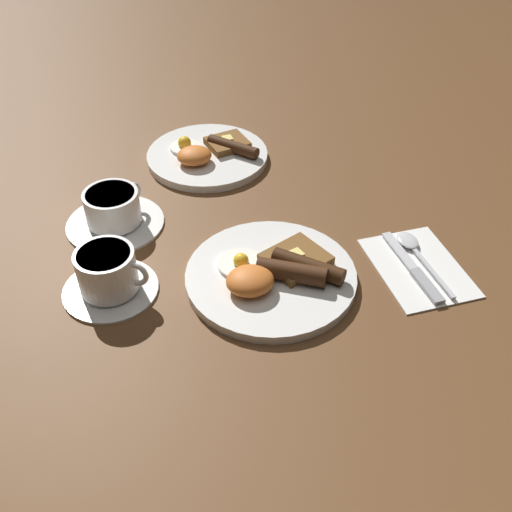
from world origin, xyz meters
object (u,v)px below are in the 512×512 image
Objects in this scene: teacup_near at (108,275)px; spoon at (413,247)px; teacup_far at (114,211)px; breakfast_plate_near at (273,275)px; breakfast_plate_far at (208,154)px; knife at (415,270)px.

spoon is (0.48, -0.01, -0.02)m from teacup_near.
breakfast_plate_near is at bearing -40.30° from teacup_far.
breakfast_plate_far is 1.66× the size of teacup_near.
breakfast_plate_near is 0.24m from teacup_near.
teacup_near reaches higher than breakfast_plate_far.
knife is at bearing -7.15° from breakfast_plate_near.
spoon is at bearing -0.77° from teacup_near.
teacup_far reaches higher than breakfast_plate_near.
knife is at bearing -56.48° from breakfast_plate_far.
breakfast_plate_far is 0.39m from teacup_near.
teacup_near is 0.46m from knife.
breakfast_plate_far reaches higher than knife.
breakfast_plate_near is at bearing 76.85° from knife.
spoon is (0.47, -0.17, -0.02)m from teacup_far.
breakfast_plate_near reaches higher than knife.
teacup_near is 0.86× the size of teacup_far.
teacup_near is 0.48m from spoon.
teacup_far is (-0.23, 0.19, 0.01)m from breakfast_plate_near.
spoon is (0.28, -0.35, -0.00)m from breakfast_plate_far.
knife is 1.05× the size of spoon.
teacup_near reaches higher than teacup_far.
breakfast_plate_far reaches higher than spoon.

